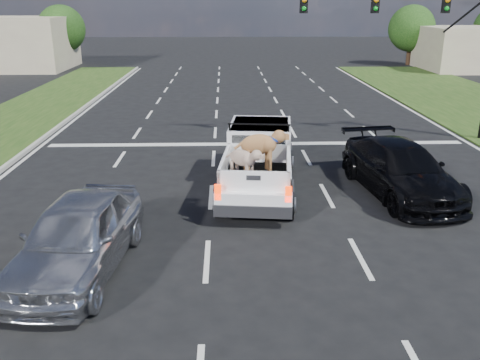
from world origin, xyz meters
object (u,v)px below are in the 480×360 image
object	(u,v)px
silver_sedan	(77,236)
black_coupe	(400,169)
traffic_signal	(439,24)
pickup_truck	(258,159)

from	to	relation	value
silver_sedan	black_coupe	bearing A→B (deg)	33.87
traffic_signal	pickup_truck	xyz separation A→B (m)	(-7.50, -5.94, -3.73)
silver_sedan	black_coupe	world-z (taller)	silver_sedan
pickup_truck	traffic_signal	bearing A→B (deg)	44.82
silver_sedan	black_coupe	xyz separation A→B (m)	(8.43, 4.46, -0.04)
traffic_signal	black_coupe	distance (m)	8.18
pickup_truck	black_coupe	size ratio (longest dim) A/B	1.09
pickup_truck	silver_sedan	size ratio (longest dim) A/B	1.21
silver_sedan	black_coupe	distance (m)	9.53
traffic_signal	black_coupe	bearing A→B (deg)	-116.94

